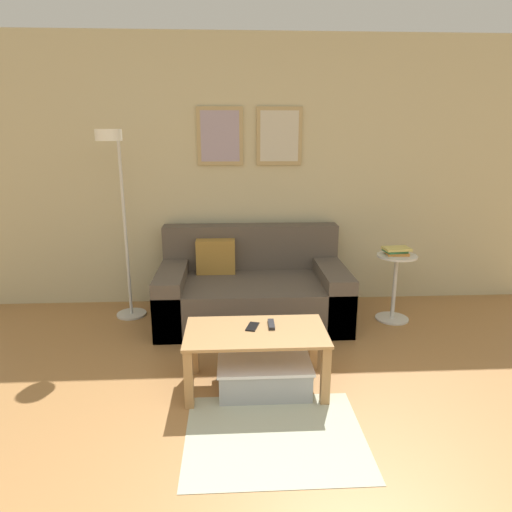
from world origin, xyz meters
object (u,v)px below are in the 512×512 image
at_px(couch, 252,290).
at_px(storage_bin, 264,373).
at_px(book_stack, 396,251).
at_px(cell_phone, 252,327).
at_px(floor_lamp, 118,197).
at_px(coffee_table, 256,342).
at_px(remote_control, 271,324).
at_px(side_table, 395,281).

distance_m(couch, storage_bin, 1.23).
bearing_deg(book_stack, cell_phone, -142.07).
bearing_deg(floor_lamp, storage_bin, -44.66).
bearing_deg(couch, book_stack, -4.59).
xyz_separation_m(couch, storage_bin, (0.03, -1.22, -0.16)).
bearing_deg(floor_lamp, coffee_table, -45.62).
relative_size(remote_control, cell_phone, 1.07).
bearing_deg(book_stack, coffee_table, -140.11).
bearing_deg(storage_bin, coffee_table, 163.13).
bearing_deg(remote_control, cell_phone, -171.57).
xyz_separation_m(coffee_table, floor_lamp, (-1.11, 1.13, 0.81)).
distance_m(floor_lamp, remote_control, 1.77).
relative_size(couch, coffee_table, 1.79).
distance_m(coffee_table, storage_bin, 0.23).
xyz_separation_m(coffee_table, storage_bin, (0.05, -0.02, -0.22)).
bearing_deg(book_stack, side_table, -71.95).
xyz_separation_m(coffee_table, remote_control, (0.11, 0.08, 0.09)).
xyz_separation_m(couch, floor_lamp, (-1.13, -0.07, 0.87)).
xyz_separation_m(storage_bin, floor_lamp, (-1.16, 1.15, 1.03)).
bearing_deg(side_table, couch, 174.72).
bearing_deg(remote_control, floor_lamp, 140.03).
height_order(coffee_table, cell_phone, cell_phone).
bearing_deg(storage_bin, book_stack, 41.52).
distance_m(storage_bin, remote_control, 0.33).
bearing_deg(floor_lamp, cell_phone, -44.59).
distance_m(coffee_table, side_table, 1.71).
xyz_separation_m(couch, book_stack, (1.29, -0.10, 0.38)).
xyz_separation_m(couch, remote_control, (0.08, -1.13, 0.15)).
distance_m(couch, cell_phone, 1.15).
distance_m(floor_lamp, cell_phone, 1.69).
bearing_deg(couch, remote_control, -85.79).
height_order(couch, cell_phone, couch).
bearing_deg(couch, side_table, -5.28).
bearing_deg(cell_phone, floor_lamp, 151.81).
relative_size(couch, floor_lamp, 0.99).
xyz_separation_m(storage_bin, remote_control, (0.05, 0.09, 0.31)).
relative_size(side_table, book_stack, 2.52).
bearing_deg(storage_bin, remote_control, 59.50).
height_order(remote_control, cell_phone, remote_control).
bearing_deg(coffee_table, cell_phone, 108.12).
xyz_separation_m(coffee_table, cell_phone, (-0.02, 0.06, 0.08)).
bearing_deg(cell_phone, coffee_table, -55.48).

